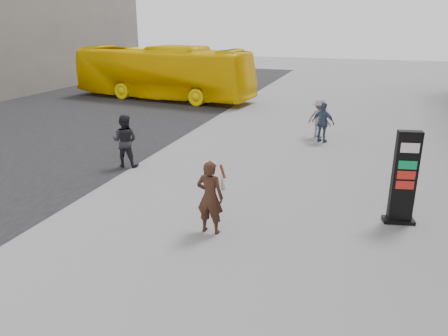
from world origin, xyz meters
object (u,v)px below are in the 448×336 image
(pedestrian_b, at_px, (319,118))
(info_pylon, at_px, (404,178))
(pedestrian_c, at_px, (323,123))
(woman, at_px, (210,196))
(pedestrian_a, at_px, (125,141))
(bus, at_px, (162,73))

(pedestrian_b, bearing_deg, info_pylon, 132.02)
(pedestrian_b, xyz_separation_m, pedestrian_c, (0.24, -0.78, -0.00))
(pedestrian_c, bearing_deg, woman, 97.68)
(info_pylon, bearing_deg, pedestrian_b, 99.83)
(pedestrian_a, distance_m, pedestrian_c, 8.03)
(woman, xyz_separation_m, pedestrian_c, (1.60, 8.97, -0.09))
(woman, bearing_deg, pedestrian_a, -37.95)
(pedestrian_b, relative_size, pedestrian_c, 1.00)
(pedestrian_a, distance_m, pedestrian_b, 8.39)
(pedestrian_a, bearing_deg, woman, 131.70)
(woman, height_order, pedestrian_a, pedestrian_a)
(info_pylon, height_order, pedestrian_b, info_pylon)
(bus, bearing_deg, pedestrian_a, -152.10)
(info_pylon, bearing_deg, bus, 122.40)
(info_pylon, relative_size, pedestrian_c, 1.43)
(info_pylon, distance_m, bus, 19.70)
(woman, bearing_deg, pedestrian_b, -96.11)
(woman, xyz_separation_m, pedestrian_a, (-4.46, 3.70, -0.01))
(bus, relative_size, pedestrian_b, 7.14)
(pedestrian_a, xyz_separation_m, pedestrian_b, (5.81, 6.05, -0.08))
(pedestrian_a, bearing_deg, bus, -77.96)
(pedestrian_c, bearing_deg, bus, -16.49)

